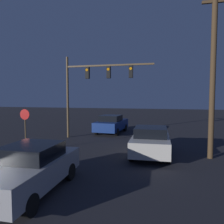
{
  "coord_description": "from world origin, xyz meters",
  "views": [
    {
      "loc": [
        2.75,
        1.26,
        3.26
      ],
      "look_at": [
        0.0,
        12.42,
        2.44
      ],
      "focal_mm": 35.0,
      "sensor_mm": 36.0,
      "label": 1
    }
  ],
  "objects_px": {
    "stop_sign": "(25,123)",
    "car_near": "(29,169)",
    "utility_pole": "(213,71)",
    "car_mid": "(151,141)",
    "car_far": "(111,124)",
    "traffic_signal_mast": "(92,81)"
  },
  "relations": [
    {
      "from": "stop_sign",
      "to": "utility_pole",
      "type": "distance_m",
      "value": 10.68
    },
    {
      "from": "utility_pole",
      "to": "traffic_signal_mast",
      "type": "bearing_deg",
      "value": 154.73
    },
    {
      "from": "car_far",
      "to": "traffic_signal_mast",
      "type": "height_order",
      "value": "traffic_signal_mast"
    },
    {
      "from": "car_near",
      "to": "car_far",
      "type": "distance_m",
      "value": 12.46
    },
    {
      "from": "car_near",
      "to": "car_mid",
      "type": "bearing_deg",
      "value": -124.63
    },
    {
      "from": "utility_pole",
      "to": "car_far",
      "type": "bearing_deg",
      "value": 136.87
    },
    {
      "from": "car_near",
      "to": "car_far",
      "type": "relative_size",
      "value": 0.99
    },
    {
      "from": "traffic_signal_mast",
      "to": "stop_sign",
      "type": "height_order",
      "value": "traffic_signal_mast"
    },
    {
      "from": "traffic_signal_mast",
      "to": "stop_sign",
      "type": "xyz_separation_m",
      "value": [
        -2.34,
        -5.02,
        -2.7
      ]
    },
    {
      "from": "car_near",
      "to": "traffic_signal_mast",
      "type": "height_order",
      "value": "traffic_signal_mast"
    },
    {
      "from": "car_mid",
      "to": "stop_sign",
      "type": "distance_m",
      "value": 7.24
    },
    {
      "from": "car_near",
      "to": "utility_pole",
      "type": "xyz_separation_m",
      "value": [
        6.81,
        5.87,
        3.78
      ]
    },
    {
      "from": "traffic_signal_mast",
      "to": "utility_pole",
      "type": "distance_m",
      "value": 8.7
    },
    {
      "from": "car_mid",
      "to": "stop_sign",
      "type": "relative_size",
      "value": 1.79
    },
    {
      "from": "car_far",
      "to": "utility_pole",
      "type": "bearing_deg",
      "value": -38.8
    },
    {
      "from": "car_mid",
      "to": "utility_pole",
      "type": "distance_m",
      "value": 4.89
    },
    {
      "from": "car_mid",
      "to": "stop_sign",
      "type": "xyz_separation_m",
      "value": [
        -7.09,
        -1.14,
        0.91
      ]
    },
    {
      "from": "stop_sign",
      "to": "car_near",
      "type": "bearing_deg",
      "value": -53.37
    },
    {
      "from": "car_far",
      "to": "traffic_signal_mast",
      "type": "distance_m",
      "value": 4.69
    },
    {
      "from": "car_mid",
      "to": "car_far",
      "type": "relative_size",
      "value": 0.99
    },
    {
      "from": "car_far",
      "to": "traffic_signal_mast",
      "type": "bearing_deg",
      "value": -101.68
    },
    {
      "from": "car_mid",
      "to": "car_far",
      "type": "height_order",
      "value": "same"
    }
  ]
}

